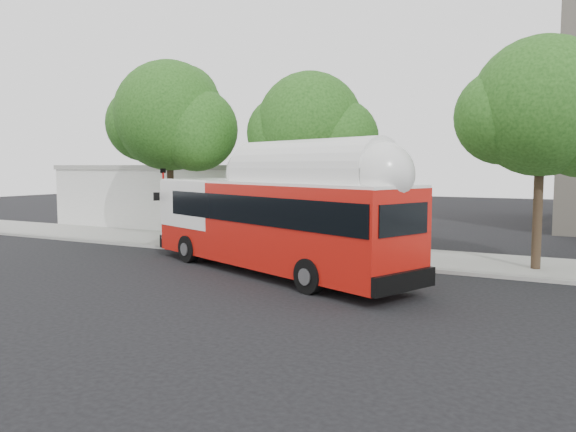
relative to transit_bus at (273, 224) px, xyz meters
name	(u,v)px	position (x,y,z in m)	size (l,w,h in m)	color
ground	(265,277)	(0.10, -0.79, -1.93)	(120.00, 120.00, 0.00)	black
sidewalk	(333,252)	(0.10, 5.71, -1.85)	(60.00, 5.00, 0.15)	gray
curb_strip	(309,260)	(0.10, 3.11, -1.85)	(60.00, 0.30, 0.15)	gray
red_curb_segment	(251,255)	(-2.90, 3.11, -1.85)	(10.00, 0.32, 0.16)	maroon
street_tree_left	(177,120)	(-8.43, 4.77, 4.68)	(6.67, 5.80, 9.74)	#2D2116
street_tree_mid	(318,129)	(-0.50, 5.27, 3.98)	(5.75, 5.00, 8.62)	#2D2116
street_tree_right	(554,112)	(9.54, 5.07, 4.33)	(6.21, 5.40, 9.18)	#2D2116
low_commercial_bldg	(193,195)	(-13.90, 13.21, 0.22)	(16.20, 10.20, 4.25)	silver
transit_bus	(273,224)	(0.00, 0.00, 0.00)	(13.80, 7.54, 4.12)	#B7140C
signal_pole	(164,207)	(-8.42, 3.55, 0.16)	(0.12, 0.38, 4.07)	red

